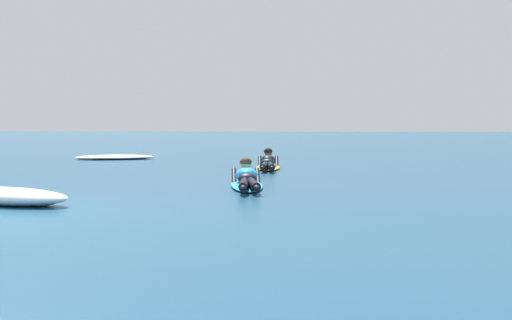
{
  "coord_description": "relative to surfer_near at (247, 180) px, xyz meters",
  "views": [
    {
      "loc": [
        3.71,
        -7.14,
        1.13
      ],
      "look_at": [
        2.87,
        5.82,
        0.32
      ],
      "focal_mm": 41.62,
      "sensor_mm": 36.0,
      "label": 1
    }
  ],
  "objects": [
    {
      "name": "ground_plane",
      "position": [
        -2.87,
        6.72,
        -0.13
      ],
      "size": [
        120.0,
        120.0,
        0.0
      ],
      "primitive_type": "plane",
      "color": "navy"
    },
    {
      "name": "surfer_near",
      "position": [
        0.0,
        0.0,
        0.0
      ],
      "size": [
        0.83,
        2.78,
        0.54
      ],
      "color": "#2DB2D1",
      "rests_on": "ground"
    },
    {
      "name": "surfer_far",
      "position": [
        0.19,
        4.19,
        0.0
      ],
      "size": [
        0.66,
        2.67,
        0.54
      ],
      "color": "yellow",
      "rests_on": "ground"
    },
    {
      "name": "whitewater_mid_left",
      "position": [
        -4.78,
        7.82,
        -0.07
      ],
      "size": [
        2.64,
        1.74,
        0.14
      ],
      "color": "white",
      "rests_on": "ground"
    },
    {
      "name": "whitewater_mid_right",
      "position": [
        -3.21,
        -2.48,
        -0.02
      ],
      "size": [
        2.22,
        1.19,
        0.24
      ],
      "color": "white",
      "rests_on": "ground"
    }
  ]
}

